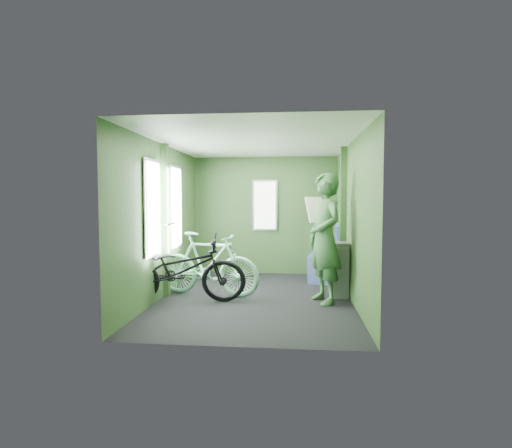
{
  "coord_description": "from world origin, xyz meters",
  "views": [
    {
      "loc": [
        0.56,
        -5.86,
        1.47
      ],
      "look_at": [
        0.0,
        0.1,
        1.1
      ],
      "focal_mm": 28.0,
      "sensor_mm": 36.0,
      "label": 1
    }
  ],
  "objects_px": {
    "bicycle_mint": "(208,296)",
    "bench_seat": "(325,264)",
    "waste_box": "(340,270)",
    "bicycle_black": "(181,303)",
    "passenger": "(325,238)"
  },
  "relations": [
    {
      "from": "bicycle_mint",
      "to": "bench_seat",
      "type": "bearing_deg",
      "value": -42.54
    },
    {
      "from": "bicycle_mint",
      "to": "waste_box",
      "type": "distance_m",
      "value": 2.04
    },
    {
      "from": "bicycle_black",
      "to": "bicycle_mint",
      "type": "relative_size",
      "value": 1.14
    },
    {
      "from": "bicycle_black",
      "to": "waste_box",
      "type": "bearing_deg",
      "value": -81.39
    },
    {
      "from": "bicycle_black",
      "to": "passenger",
      "type": "bearing_deg",
      "value": -89.36
    },
    {
      "from": "bicycle_black",
      "to": "bench_seat",
      "type": "xyz_separation_m",
      "value": [
        2.18,
        1.84,
        0.3
      ]
    },
    {
      "from": "bicycle_black",
      "to": "passenger",
      "type": "relative_size",
      "value": 1.01
    },
    {
      "from": "bicycle_mint",
      "to": "bench_seat",
      "type": "height_order",
      "value": "bench_seat"
    },
    {
      "from": "passenger",
      "to": "bicycle_mint",
      "type": "bearing_deg",
      "value": -120.14
    },
    {
      "from": "bicycle_mint",
      "to": "waste_box",
      "type": "height_order",
      "value": "waste_box"
    },
    {
      "from": "passenger",
      "to": "bench_seat",
      "type": "xyz_separation_m",
      "value": [
        0.14,
        1.62,
        -0.62
      ]
    },
    {
      "from": "passenger",
      "to": "waste_box",
      "type": "bearing_deg",
      "value": 121.39
    },
    {
      "from": "bicycle_mint",
      "to": "passenger",
      "type": "height_order",
      "value": "passenger"
    },
    {
      "from": "bicycle_mint",
      "to": "bench_seat",
      "type": "distance_m",
      "value": 2.36
    },
    {
      "from": "bicycle_mint",
      "to": "bench_seat",
      "type": "xyz_separation_m",
      "value": [
        1.88,
        1.4,
        0.3
      ]
    }
  ]
}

